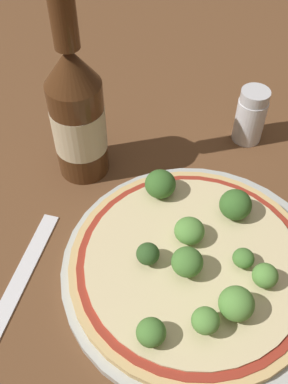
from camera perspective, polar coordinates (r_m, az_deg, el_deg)
name	(u,v)px	position (r m, az deg, el deg)	size (l,w,h in m)	color
ground_plane	(181,264)	(0.50, 4.75, -9.11)	(3.00, 3.00, 0.00)	brown
plate	(196,269)	(0.49, 6.65, -9.68)	(0.29, 0.29, 0.01)	#B2B7B2
pizza	(193,264)	(0.48, 6.28, -9.07)	(0.26, 0.26, 0.01)	tan
broccoli_floret_0	(189,231)	(0.48, 5.78, -4.92)	(0.03, 0.03, 0.03)	#7A9E5B
broccoli_floret_1	(235,205)	(0.51, 11.54, -1.59)	(0.04, 0.04, 0.03)	#7A9E5B
broccoli_floret_2	(160,184)	(0.52, 2.08, 1.02)	(0.04, 0.04, 0.03)	#7A9E5B
broccoli_floret_3	(236,304)	(0.44, 11.65, -13.71)	(0.03, 0.03, 0.03)	#7A9E5B
broccoli_floret_4	(205,321)	(0.43, 7.81, -15.91)	(0.03, 0.03, 0.03)	#7A9E5B
broccoli_floret_5	(243,258)	(0.47, 12.50, -8.21)	(0.02, 0.02, 0.02)	#7A9E5B
broccoli_floret_6	(265,276)	(0.46, 15.12, -10.22)	(0.03, 0.03, 0.03)	#7A9E5B
broccoli_floret_7	(148,254)	(0.46, 0.49, -7.87)	(0.02, 0.02, 0.03)	#7A9E5B
broccoli_floret_8	(191,262)	(0.45, 5.96, -8.81)	(0.03, 0.03, 0.03)	#7A9E5B
broccoli_floret_9	(151,332)	(0.42, 0.90, -17.41)	(0.03, 0.03, 0.03)	#7A9E5B
beer_bottle	(77,114)	(0.54, -8.48, 9.81)	(0.07, 0.07, 0.25)	#472814
pepper_shaker	(251,116)	(0.62, 13.38, 9.37)	(0.04, 0.04, 0.08)	silver
fork	(19,280)	(0.51, -15.53, -10.71)	(0.07, 0.18, 0.00)	silver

